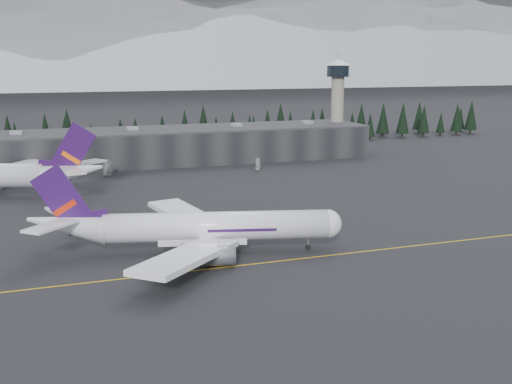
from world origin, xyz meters
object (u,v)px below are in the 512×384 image
object	(u,v)px
control_tower	(338,95)
jet_main	(189,228)
terminal	(160,146)
gse_vehicle_b	(258,169)
gse_vehicle_a	(107,174)

from	to	relation	value
control_tower	jet_main	xyz separation A→B (m)	(-92.93, -118.72, -18.25)
terminal	control_tower	world-z (taller)	control_tower
terminal	gse_vehicle_b	size ratio (longest dim) A/B	35.60
terminal	gse_vehicle_b	xyz separation A→B (m)	(28.24, -29.59, -5.53)
terminal	jet_main	bearing A→B (deg)	-98.81
terminal	control_tower	bearing A→B (deg)	2.29
terminal	gse_vehicle_a	distance (m)	32.55
jet_main	gse_vehicle_b	world-z (taller)	jet_main
gse_vehicle_a	jet_main	bearing A→B (deg)	-117.00
gse_vehicle_b	gse_vehicle_a	bearing A→B (deg)	-118.11
control_tower	terminal	bearing A→B (deg)	-177.71
gse_vehicle_b	control_tower	bearing A→B (deg)	104.30
jet_main	gse_vehicle_b	xyz separation A→B (m)	(46.17, 86.13, -4.39)
gse_vehicle_a	gse_vehicle_b	xyz separation A→B (m)	(50.73, -6.71, -0.01)
terminal	gse_vehicle_b	distance (m)	41.27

